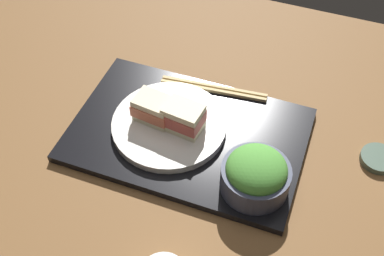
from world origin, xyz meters
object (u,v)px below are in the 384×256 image
Objects in this scene: sandwich_plate at (169,125)px; chopsticks_pair at (214,89)px; salad_bowl at (256,174)px; sandwich_far at (154,108)px; sandwich_near at (183,118)px; small_sauce_dish at (378,159)px.

sandwich_plate is 0.99× the size of chopsticks_pair.
salad_bowl is at bearing 158.60° from sandwich_plate.
sandwich_plate is 21.25cm from salad_bowl.
salad_bowl is (-22.77, 7.90, -0.41)cm from sandwich_far.
salad_bowl reaches higher than sandwich_plate.
sandwich_near is 0.97× the size of sandwich_far.
sandwich_plate is 4.63cm from sandwich_far.
salad_bowl is at bearing 155.56° from sandwich_near.
chopsticks_pair is at bearing -97.48° from sandwich_near.
sandwich_far is (6.35, -0.44, -0.24)cm from sandwich_near.
sandwich_near is 1.14× the size of small_sauce_dish.
salad_bowl is at bearing 35.94° from small_sauce_dish.
salad_bowl reaches higher than sandwich_far.
chopsticks_pair is at bearing -110.59° from sandwich_plate.
salad_bowl is 25.67cm from chopsticks_pair.
sandwich_near is 0.64× the size of salad_bowl.
sandwich_plate is at bearing 176.05° from sandwich_far.
salad_bowl is (-16.42, 7.46, -0.65)cm from sandwich_near.
sandwich_far is 24.11cm from salad_bowl.
chopsticks_pair is (-1.75, -13.32, -4.03)cm from sandwich_near.
salad_bowl is 26.02cm from small_sauce_dish.
sandwich_near is at bearing 176.05° from sandwich_far.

